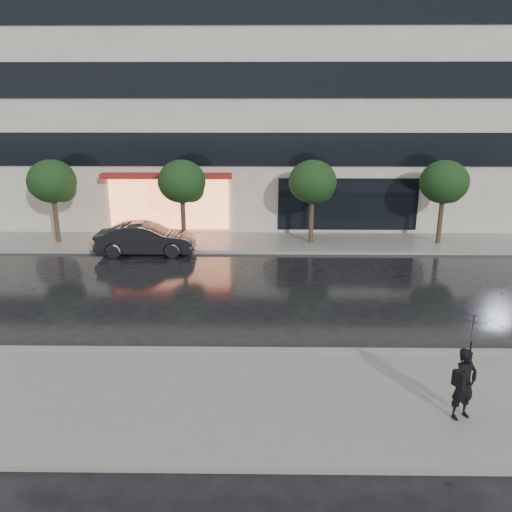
{
  "coord_description": "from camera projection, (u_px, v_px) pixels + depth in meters",
  "views": [
    {
      "loc": [
        0.72,
        -12.85,
        6.2
      ],
      "look_at": [
        0.5,
        3.37,
        1.4
      ],
      "focal_mm": 35.0,
      "sensor_mm": 36.0,
      "label": 1
    }
  ],
  "objects": [
    {
      "name": "ground",
      "position": [
        237.0,
        337.0,
        14.09
      ],
      "size": [
        120.0,
        120.0,
        0.0
      ],
      "primitive_type": "plane",
      "color": "black",
      "rests_on": "ground"
    },
    {
      "name": "pedestrian_with_umbrella",
      "position": [
        471.0,
        347.0,
        9.81
      ],
      "size": [
        1.35,
        1.35,
        2.3
      ],
      "rotation": [
        0.0,
        0.0,
        0.43
      ],
      "color": "black",
      "rests_on": "sidewalk_near"
    },
    {
      "name": "office_building",
      "position": [
        251.0,
        58.0,
        28.77
      ],
      "size": [
        30.0,
        12.76,
        18.0
      ],
      "color": "beige",
      "rests_on": "ground"
    },
    {
      "name": "curb_near",
      "position": [
        235.0,
        351.0,
        13.11
      ],
      "size": [
        60.0,
        0.25,
        0.14
      ],
      "primitive_type": "cube",
      "color": "gray",
      "rests_on": "ground"
    },
    {
      "name": "sidewalk_near",
      "position": [
        229.0,
        400.0,
        10.96
      ],
      "size": [
        60.0,
        4.5,
        0.12
      ],
      "primitive_type": "cube",
      "color": "slate",
      "rests_on": "ground"
    },
    {
      "name": "sidewalk_far",
      "position": [
        247.0,
        242.0,
        23.9
      ],
      "size": [
        60.0,
        3.5,
        0.12
      ],
      "primitive_type": "cube",
      "color": "slate",
      "rests_on": "ground"
    },
    {
      "name": "tree_far_east",
      "position": [
        445.0,
        184.0,
        22.76
      ],
      "size": [
        2.2,
        2.2,
        3.99
      ],
      "color": "#33261C",
      "rests_on": "ground"
    },
    {
      "name": "tree_mid_west",
      "position": [
        183.0,
        183.0,
        22.92
      ],
      "size": [
        2.2,
        2.2,
        3.99
      ],
      "color": "#33261C",
      "rests_on": "ground"
    },
    {
      "name": "curb_far",
      "position": [
        246.0,
        252.0,
        22.22
      ],
      "size": [
        60.0,
        0.25,
        0.14
      ],
      "primitive_type": "cube",
      "color": "gray",
      "rests_on": "ground"
    },
    {
      "name": "tree_mid_east",
      "position": [
        314.0,
        183.0,
        22.84
      ],
      "size": [
        2.2,
        2.2,
        3.99
      ],
      "color": "#33261C",
      "rests_on": "ground"
    },
    {
      "name": "parked_car",
      "position": [
        146.0,
        239.0,
        21.91
      ],
      "size": [
        4.35,
        1.68,
        1.41
      ],
      "primitive_type": "imported",
      "rotation": [
        0.0,
        0.0,
        1.61
      ],
      "color": "black",
      "rests_on": "ground"
    },
    {
      "name": "tree_far_west",
      "position": [
        54.0,
        183.0,
        23.0
      ],
      "size": [
        2.2,
        2.2,
        3.99
      ],
      "color": "#33261C",
      "rests_on": "ground"
    }
  ]
}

